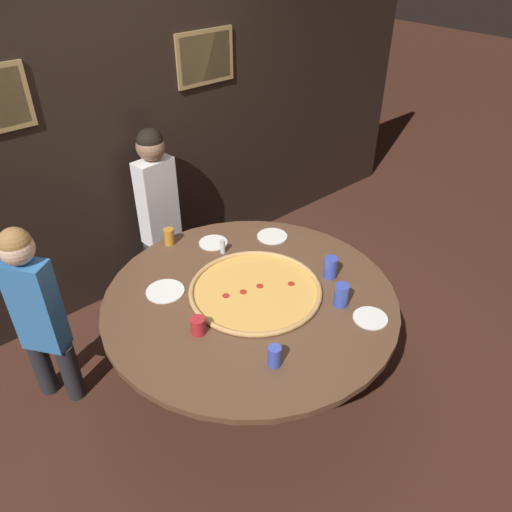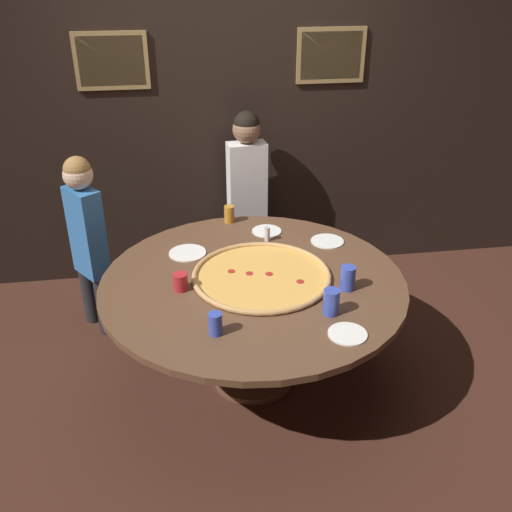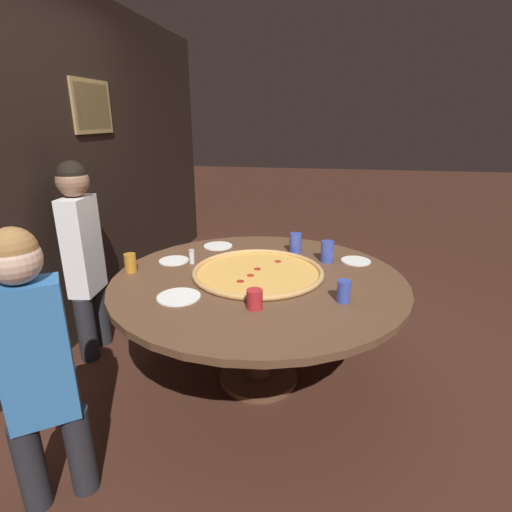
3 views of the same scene
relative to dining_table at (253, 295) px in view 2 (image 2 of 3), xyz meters
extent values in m
plane|color=#422319|center=(0.00, 0.00, -0.63)|extent=(24.00, 24.00, 0.00)
cube|color=black|center=(0.00, 1.50, 0.67)|extent=(6.40, 0.06, 2.60)
cube|color=#9E7F4C|center=(-0.80, 1.46, 1.12)|extent=(0.52, 0.02, 0.40)
cube|color=#B2A893|center=(-0.80, 1.45, 1.12)|extent=(0.46, 0.01, 0.34)
cube|color=#9E7F4C|center=(0.80, 1.46, 1.12)|extent=(0.52, 0.02, 0.40)
cube|color=slate|center=(0.80, 1.45, 1.12)|extent=(0.46, 0.01, 0.34)
cylinder|color=brown|center=(0.00, 0.00, 0.09)|extent=(1.80, 1.80, 0.04)
cylinder|color=brown|center=(0.00, 0.00, -0.28)|extent=(0.16, 0.16, 0.70)
cylinder|color=brown|center=(0.00, 0.00, -0.61)|extent=(0.52, 0.52, 0.04)
cylinder|color=#E5A84C|center=(0.05, 0.01, 0.12)|extent=(0.79, 0.79, 0.01)
torus|color=tan|center=(0.05, 0.01, 0.13)|extent=(0.83, 0.83, 0.03)
cylinder|color=#A8281E|center=(0.26, -0.09, 0.12)|extent=(0.04, 0.04, 0.00)
cylinder|color=#A8281E|center=(-0.12, 0.09, 0.12)|extent=(0.04, 0.04, 0.00)
cylinder|color=#A8281E|center=(0.10, 0.03, 0.12)|extent=(0.04, 0.04, 0.00)
cylinder|color=#A8281E|center=(-0.01, 0.05, 0.12)|extent=(0.04, 0.04, 0.00)
cylinder|color=#BC7A23|center=(-0.05, 0.82, 0.17)|extent=(0.07, 0.07, 0.12)
cylinder|color=#B22328|center=(-0.42, -0.05, 0.16)|extent=(0.08, 0.08, 0.10)
cylinder|color=#384CB7|center=(0.36, -0.41, 0.18)|extent=(0.09, 0.09, 0.14)
cylinder|color=#384CB7|center=(0.52, -0.18, 0.18)|extent=(0.09, 0.09, 0.14)
cylinder|color=#384CB7|center=(-0.26, -0.50, 0.17)|extent=(0.07, 0.07, 0.12)
cylinder|color=white|center=(0.40, -0.61, 0.11)|extent=(0.20, 0.20, 0.01)
cylinder|color=white|center=(-0.37, 0.38, 0.11)|extent=(0.24, 0.24, 0.01)
cylinder|color=white|center=(0.56, 0.41, 0.11)|extent=(0.22, 0.22, 0.01)
cylinder|color=white|center=(0.18, 0.62, 0.11)|extent=(0.20, 0.20, 0.01)
cylinder|color=silver|center=(0.17, 0.48, 0.15)|extent=(0.04, 0.04, 0.08)
cylinder|color=#B7B7BC|center=(0.17, 0.48, 0.20)|extent=(0.04, 0.04, 0.01)
cylinder|color=#232328|center=(0.24, 1.28, -0.39)|extent=(0.14, 0.14, 0.49)
cylinder|color=#232328|center=(0.03, 1.25, -0.39)|extent=(0.14, 0.14, 0.49)
cube|color=white|center=(0.14, 1.26, 0.20)|extent=(0.31, 0.19, 0.68)
sphere|color=#8C664C|center=(0.14, 1.26, 0.65)|extent=(0.21, 0.21, 0.21)
sphere|color=black|center=(0.14, 1.26, 0.68)|extent=(0.19, 0.19, 0.19)
cylinder|color=#232328|center=(-0.97, 0.67, -0.41)|extent=(0.17, 0.17, 0.45)
cylinder|color=#232328|center=(-1.09, 0.83, -0.41)|extent=(0.17, 0.17, 0.45)
cube|color=#3370B2|center=(-1.03, 0.75, 0.13)|extent=(0.27, 0.30, 0.63)
sphere|color=beige|center=(-1.03, 0.75, 0.54)|extent=(0.19, 0.19, 0.19)
sphere|color=#9E703D|center=(-1.03, 0.75, 0.58)|extent=(0.18, 0.18, 0.18)
camera|label=1|loc=(-1.51, -1.80, 2.06)|focal=35.00mm
camera|label=2|loc=(-0.41, -2.85, 1.83)|focal=40.00mm
camera|label=3|loc=(-2.25, -0.38, 1.04)|focal=28.00mm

